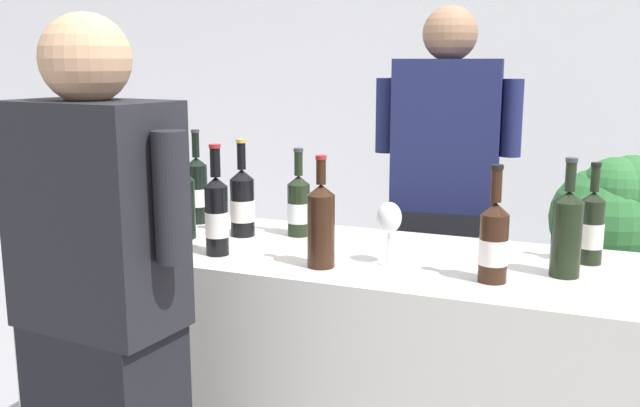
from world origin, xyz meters
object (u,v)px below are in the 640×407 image
object	(u,v)px
wine_bottle_0	(592,228)
wine_bottle_5	(184,201)
person_server	(443,232)
potted_shrub	(617,243)
wine_bottle_3	(299,205)
wine_bottle_2	(109,199)
wine_bottle_9	(321,224)
wine_bottle_4	(494,241)
wine_bottle_11	(242,202)
wine_bottle_7	(567,231)
wine_bottle_8	(150,206)
wine_glass	(389,220)
wine_bottle_10	(170,209)
wine_bottle_6	(197,190)
person_guest	(104,348)
wine_bottle_1	(217,215)

from	to	relation	value
wine_bottle_0	wine_bottle_5	world-z (taller)	wine_bottle_5
wine_bottle_0	wine_bottle_5	size ratio (longest dim) A/B	0.93
person_server	potted_shrub	bearing A→B (deg)	42.01
wine_bottle_3	person_server	world-z (taller)	person_server
wine_bottle_2	wine_bottle_9	distance (m)	0.85
wine_bottle_4	wine_bottle_11	distance (m)	0.91
wine_bottle_0	wine_bottle_5	bearing A→B (deg)	-171.81
wine_bottle_7	wine_bottle_9	bearing A→B (deg)	-165.76
wine_bottle_0	wine_bottle_9	bearing A→B (deg)	-155.36
wine_bottle_8	wine_bottle_11	bearing A→B (deg)	30.50
wine_glass	wine_bottle_10	bearing A→B (deg)	-172.25
wine_bottle_6	potted_shrub	bearing A→B (deg)	36.04
wine_bottle_11	person_guest	distance (m)	0.80
wine_bottle_10	wine_bottle_6	bearing A→B (deg)	108.53
wine_bottle_2	person_server	size ratio (longest dim) A/B	0.20
wine_bottle_3	wine_bottle_6	world-z (taller)	wine_bottle_6
wine_bottle_9	wine_bottle_2	bearing A→B (deg)	172.93
wine_bottle_9	wine_bottle_11	world-z (taller)	wine_bottle_11
wine_bottle_5	wine_bottle_11	bearing A→B (deg)	32.86
wine_bottle_7	person_guest	xyz separation A→B (m)	(-1.06, -0.68, -0.25)
wine_glass	person_server	bearing A→B (deg)	89.69
wine_bottle_10	wine_glass	distance (m)	0.71
wine_bottle_3	wine_bottle_9	bearing A→B (deg)	-56.83
wine_bottle_2	person_server	bearing A→B (deg)	36.71
wine_bottle_6	person_guest	world-z (taller)	person_guest
wine_bottle_1	wine_bottle_2	size ratio (longest dim) A/B	1.02
wine_bottle_3	wine_bottle_1	bearing A→B (deg)	-112.44
person_server	wine_bottle_9	bearing A→B (deg)	-101.70
wine_bottle_4	person_server	distance (m)	0.90
wine_bottle_7	wine_glass	world-z (taller)	wine_bottle_7
potted_shrub	wine_bottle_2	bearing A→B (deg)	-141.13
wine_bottle_2	wine_bottle_3	xyz separation A→B (m)	(0.62, 0.23, -0.02)
wine_bottle_8	potted_shrub	xyz separation A→B (m)	(1.50, 1.35, -0.31)
wine_bottle_9	wine_bottle_10	world-z (taller)	wine_bottle_10
wine_bottle_4	potted_shrub	distance (m)	1.48
wine_bottle_3	wine_bottle_7	bearing A→B (deg)	-10.30
person_server	wine_bottle_10	bearing A→B (deg)	-129.74
person_guest	wine_bottle_9	bearing A→B (deg)	52.61
wine_bottle_5	wine_bottle_8	size ratio (longest dim) A/B	1.02
wine_bottle_7	wine_bottle_10	bearing A→B (deg)	-172.49
wine_bottle_5	wine_bottle_8	xyz separation A→B (m)	(-0.10, -0.05, -0.02)
wine_bottle_8	wine_bottle_7	bearing A→B (deg)	3.11
wine_bottle_6	wine_bottle_11	distance (m)	0.28
wine_bottle_3	wine_bottle_11	size ratio (longest dim) A/B	0.91
wine_bottle_7	person_server	xyz separation A→B (m)	(-0.49, 0.69, -0.20)
wine_bottle_4	person_guest	world-z (taller)	person_guest
wine_bottle_0	wine_bottle_9	xyz separation A→B (m)	(-0.73, -0.34, 0.02)
wine_bottle_0	wine_glass	bearing A→B (deg)	-157.76
wine_bottle_1	wine_glass	xyz separation A→B (m)	(0.53, 0.10, 0.01)
wine_bottle_0	wine_bottle_5	xyz separation A→B (m)	(-1.30, -0.19, 0.02)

